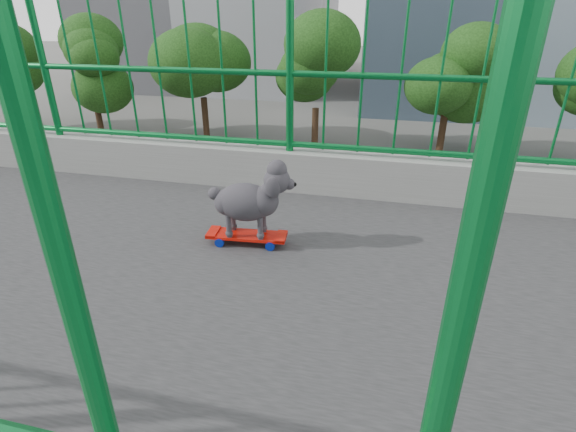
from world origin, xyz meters
The scene contains 10 objects.
road centered at (-13.00, 0.00, 0.01)m, with size 18.00×90.00×0.02m, color black.
railing centered at (0.00, 0.00, 7.21)m, with size 3.00×24.00×1.42m.
street_trees centered at (-26.03, 1.06, 4.72)m, with size 5.30×60.40×7.26m.
skateboard centered at (-0.48, -0.04, 7.05)m, with size 0.18×0.47×0.06m.
poodle centered at (-0.48, -0.01, 7.29)m, with size 0.24×0.50×0.42m.
car_1 centered at (-9.20, -8.57, 0.78)m, with size 1.66×4.75×1.57m, color black.
car_2 centered at (-12.40, 6.10, 0.65)m, with size 2.16×4.68×1.30m, color #9E9DA2.
car_3 centered at (-15.60, -15.53, 0.67)m, with size 1.89×4.64×1.35m, color red.
car_4 centered at (-18.80, -9.18, 0.70)m, with size 1.65×4.09×1.39m, color black.
car_5 centered at (-6.00, 1.80, 0.76)m, with size 1.62×4.64×1.53m, color #9E9DA2.
Camera 1 is at (1.60, 0.70, 8.22)m, focal length 26.51 mm.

